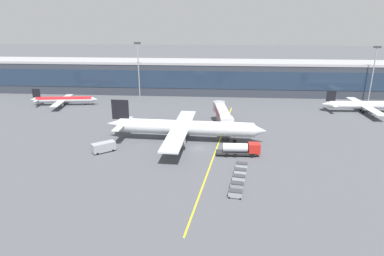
{
  "coord_description": "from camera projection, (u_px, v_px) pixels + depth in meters",
  "views": [
    {
      "loc": [
        4.47,
        -80.94,
        32.54
      ],
      "look_at": [
        -1.93,
        2.94,
        4.5
      ],
      "focal_mm": 30.99,
      "sensor_mm": 36.0,
      "label": 1
    }
  ],
  "objects": [
    {
      "name": "commuter_jet_far",
      "position": [
        367.0,
        105.0,
        119.19
      ],
      "size": [
        32.49,
        25.92,
        7.7
      ],
      "color": "silver",
      "rests_on": "ground_plane"
    },
    {
      "name": "ground_plane",
      "position": [
        198.0,
        148.0,
        87.17
      ],
      "size": [
        700.0,
        700.0,
        0.0
      ],
      "primitive_type": "plane",
      "color": "#47494F"
    },
    {
      "name": "apron_light_mast_1",
      "position": [
        138.0,
        66.0,
        137.78
      ],
      "size": [
        2.8,
        0.5,
        23.15
      ],
      "color": "gray",
      "rests_on": "ground_plane"
    },
    {
      "name": "baggage_cart_0",
      "position": [
        235.0,
        194.0,
        62.97
      ],
      "size": [
        2.86,
        1.99,
        1.48
      ],
      "color": "gray",
      "rests_on": "ground_plane"
    },
    {
      "name": "baggage_cart_1",
      "position": [
        237.0,
        186.0,
        65.92
      ],
      "size": [
        2.86,
        1.99,
        1.48
      ],
      "color": "gray",
      "rests_on": "ground_plane"
    },
    {
      "name": "lavatory_truck",
      "position": [
        104.0,
        147.0,
        84.22
      ],
      "size": [
        5.96,
        5.43,
        2.5
      ],
      "color": "gray",
      "rests_on": "ground_plane"
    },
    {
      "name": "baggage_cart_4",
      "position": [
        242.0,
        166.0,
        74.78
      ],
      "size": [
        2.86,
        1.99,
        1.48
      ],
      "color": "#B2B7BC",
      "rests_on": "ground_plane"
    },
    {
      "name": "fuel_tanker",
      "position": [
        241.0,
        149.0,
        81.83
      ],
      "size": [
        10.88,
        2.96,
        3.25
      ],
      "color": "#232326",
      "rests_on": "ground_plane"
    },
    {
      "name": "jet_bridge",
      "position": [
        222.0,
        114.0,
        100.18
      ],
      "size": [
        6.0,
        21.58,
        6.64
      ],
      "color": "#B2B7BC",
      "rests_on": "ground_plane"
    },
    {
      "name": "baggage_cart_2",
      "position": [
        239.0,
        178.0,
        68.87
      ],
      "size": [
        2.86,
        1.99,
        1.48
      ],
      "color": "#B2B7BC",
      "rests_on": "ground_plane"
    },
    {
      "name": "baggage_cart_3",
      "position": [
        240.0,
        172.0,
        71.83
      ],
      "size": [
        2.86,
        1.99,
        1.48
      ],
      "color": "#B2B7BC",
      "rests_on": "ground_plane"
    },
    {
      "name": "apron_lead_in_line",
      "position": [
        218.0,
        146.0,
        88.7
      ],
      "size": [
        10.61,
        79.37,
        0.01
      ],
      "primitive_type": "cube",
      "rotation": [
        0.0,
        0.0,
        -0.13
      ],
      "color": "yellow",
      "rests_on": "ground_plane"
    },
    {
      "name": "apron_light_mast_0",
      "position": [
        374.0,
        70.0,
        131.1
      ],
      "size": [
        2.8,
        0.5,
        22.18
      ],
      "color": "gray",
      "rests_on": "ground_plane"
    },
    {
      "name": "commuter_jet_near",
      "position": [
        64.0,
        100.0,
        128.92
      ],
      "size": [
        25.95,
        20.72,
        6.65
      ],
      "color": "#B2B7BC",
      "rests_on": "ground_plane"
    },
    {
      "name": "main_airliner",
      "position": [
        184.0,
        127.0,
        90.92
      ],
      "size": [
        44.47,
        35.41,
        11.2
      ],
      "color": "#B2B7BC",
      "rests_on": "ground_plane"
    },
    {
      "name": "terminal_building",
      "position": [
        175.0,
        77.0,
        150.09
      ],
      "size": [
        192.97,
        17.47,
        14.45
      ],
      "color": "#2D333D",
      "rests_on": "ground_plane"
    }
  ]
}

